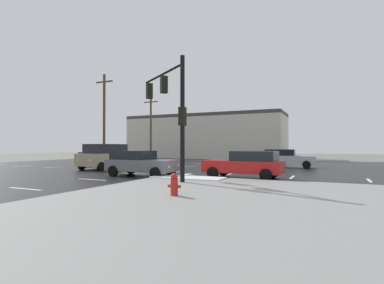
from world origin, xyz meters
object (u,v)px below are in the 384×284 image
Objects in this scene: fire_hydrant at (174,184)px; suv_tan at (106,156)px; utility_pole_far at (104,117)px; traffic_signal_mast at (171,101)px; sedan_grey at (140,163)px; utility_pole_distant at (151,126)px; sedan_red at (246,164)px; sedan_silver at (286,158)px; suv_blue at (103,154)px.

suv_tan reaches higher than fire_hydrant.
utility_pole_far is (-17.10, 15.94, 4.49)m from fire_hydrant.
traffic_signal_mast is 1.36× the size of sedan_grey.
sedan_grey is at bearing -40.54° from utility_pole_far.
sedan_red is at bearing -45.43° from utility_pole_distant.
traffic_signal_mast is at bearing -28.58° from sedan_grey.
sedan_grey is (-7.29, -11.74, 0.00)m from sedan_silver.
sedan_silver is 17.00m from suv_blue.
utility_pole_far is at bearing 137.01° from fire_hydrant.
sedan_grey is at bearing -122.95° from sedan_silver.
suv_tan is (-11.69, 9.99, 0.55)m from fire_hydrant.
traffic_signal_mast is 26.78m from utility_pole_distant.
utility_pole_far reaches higher than suv_tan.
utility_pole_distant reaches higher than suv_blue.
fire_hydrant is (2.63, -4.50, -3.71)m from traffic_signal_mast.
sedan_grey is (9.02, -6.94, -0.24)m from suv_blue.
sedan_silver is 10.35m from sedan_red.
traffic_signal_mast is 0.69× the size of utility_pole_distant.
sedan_silver is at bearing 22.35° from suv_blue.
suv_tan reaches higher than sedan_red.
utility_pole_far is at bearing -174.77° from sedan_silver.
suv_tan is at bearing -8.52° from sedan_red.
sedan_silver is at bearing -93.06° from sedan_red.
utility_pole_far is at bearing -136.66° from suv_tan.
utility_pole_distant is at bearing -43.41° from sedan_red.
utility_pole_far reaches higher than utility_pole_distant.
sedan_grey is 0.51× the size of utility_pole_distant.
suv_tan is 12.48m from sedan_red.
suv_tan is at bearing -149.80° from sedan_silver.
utility_pole_far reaches higher than sedan_grey.
traffic_signal_mast reaches higher than suv_blue.
sedan_silver is 21.52m from utility_pole_distant.
traffic_signal_mast is at bearing 59.90° from suv_tan.
utility_pole_distant is (-6.23, 16.49, 3.57)m from suv_tan.
sedan_red is at bearing 80.55° from suv_tan.
sedan_red is (12.27, -2.28, -0.24)m from suv_tan.
utility_pole_distant is at bearing 124.09° from fire_hydrant.
fire_hydrant is 0.09× the size of utility_pole_distant.
utility_pole_far reaches higher than traffic_signal_mast.
suv_blue is 0.52× the size of utility_pole_far.
sedan_grey is 15.45m from utility_pole_far.
traffic_signal_mast is at bearing 47.04° from sedan_red.
suv_blue is at bearing -134.85° from suv_tan.
sedan_grey is (-3.17, 1.77, -3.39)m from traffic_signal_mast.
sedan_silver is at bearing 85.27° from fire_hydrant.
suv_blue is at bearing 143.05° from sedan_grey.
sedan_silver is 0.47× the size of utility_pole_far.
utility_pole_distant is at bearing -158.22° from suv_tan.
suv_blue is 16.35m from sedan_red.
suv_blue is at bearing -164.72° from sedan_silver.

